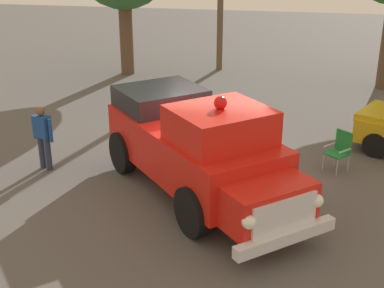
{
  "coord_description": "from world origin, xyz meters",
  "views": [
    {
      "loc": [
        11.59,
        1.74,
        5.67
      ],
      "look_at": [
        0.6,
        -0.4,
        1.15
      ],
      "focal_mm": 49.34,
      "sensor_mm": 36.0,
      "label": 1
    }
  ],
  "objects_px": {
    "spectator_seated": "(194,115)",
    "spectator_standing": "(43,134)",
    "lawn_chair_near_truck": "(193,117)",
    "lawn_chair_by_car": "(340,148)",
    "vintage_fire_truck": "(197,145)"
  },
  "relations": [
    {
      "from": "lawn_chair_near_truck",
      "to": "vintage_fire_truck",
      "type": "bearing_deg",
      "value": 12.56
    },
    {
      "from": "vintage_fire_truck",
      "to": "lawn_chair_near_truck",
      "type": "distance_m",
      "value": 3.77
    },
    {
      "from": "vintage_fire_truck",
      "to": "spectator_standing",
      "type": "height_order",
      "value": "vintage_fire_truck"
    },
    {
      "from": "vintage_fire_truck",
      "to": "lawn_chair_by_car",
      "type": "distance_m",
      "value": 3.92
    },
    {
      "from": "lawn_chair_by_car",
      "to": "spectator_standing",
      "type": "height_order",
      "value": "spectator_standing"
    },
    {
      "from": "lawn_chair_by_car",
      "to": "vintage_fire_truck",
      "type": "bearing_deg",
      "value": -58.93
    },
    {
      "from": "lawn_chair_by_car",
      "to": "spectator_standing",
      "type": "bearing_deg",
      "value": -79.16
    },
    {
      "from": "lawn_chair_by_car",
      "to": "spectator_standing",
      "type": "xyz_separation_m",
      "value": [
        1.41,
        -7.36,
        0.37
      ]
    },
    {
      "from": "spectator_seated",
      "to": "spectator_standing",
      "type": "relative_size",
      "value": 0.77
    },
    {
      "from": "lawn_chair_by_car",
      "to": "spectator_standing",
      "type": "relative_size",
      "value": 0.61
    },
    {
      "from": "lawn_chair_by_car",
      "to": "spectator_seated",
      "type": "distance_m",
      "value": 4.33
    },
    {
      "from": "vintage_fire_truck",
      "to": "spectator_seated",
      "type": "xyz_separation_m",
      "value": [
        -3.51,
        -0.75,
        -0.5
      ]
    },
    {
      "from": "vintage_fire_truck",
      "to": "spectator_standing",
      "type": "bearing_deg",
      "value": -98.26
    },
    {
      "from": "lawn_chair_by_car",
      "to": "spectator_seated",
      "type": "relative_size",
      "value": 0.79
    },
    {
      "from": "lawn_chair_near_truck",
      "to": "lawn_chair_by_car",
      "type": "distance_m",
      "value": 4.43
    }
  ]
}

